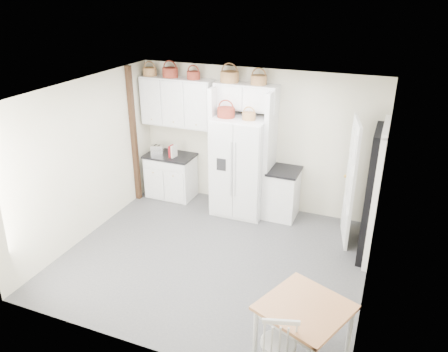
% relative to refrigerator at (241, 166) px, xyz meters
% --- Properties ---
extents(floor, '(4.50, 4.50, 0.00)m').
position_rel_refrigerator_xyz_m(floor, '(0.15, -1.61, -0.91)').
color(floor, '#555555').
rests_on(floor, ground).
extents(ceiling, '(4.50, 4.50, 0.00)m').
position_rel_refrigerator_xyz_m(ceiling, '(0.15, -1.61, 1.69)').
color(ceiling, white).
rests_on(ceiling, wall_back).
extents(wall_back, '(4.50, 0.00, 4.50)m').
position_rel_refrigerator_xyz_m(wall_back, '(0.15, 0.39, 0.39)').
color(wall_back, beige).
rests_on(wall_back, floor).
extents(wall_left, '(0.00, 4.00, 4.00)m').
position_rel_refrigerator_xyz_m(wall_left, '(-2.10, -1.61, 0.39)').
color(wall_left, beige).
rests_on(wall_left, floor).
extents(wall_right, '(0.00, 4.00, 4.00)m').
position_rel_refrigerator_xyz_m(wall_right, '(2.40, -1.61, 0.39)').
color(wall_right, beige).
rests_on(wall_right, floor).
extents(refrigerator, '(0.94, 0.75, 1.81)m').
position_rel_refrigerator_xyz_m(refrigerator, '(0.00, 0.00, 0.00)').
color(refrigerator, silver).
rests_on(refrigerator, floor).
extents(base_cab_left, '(0.91, 0.57, 0.84)m').
position_rel_refrigerator_xyz_m(base_cab_left, '(-1.49, 0.09, -0.49)').
color(base_cab_left, silver).
rests_on(base_cab_left, floor).
extents(base_cab_right, '(0.50, 0.60, 0.88)m').
position_rel_refrigerator_xyz_m(base_cab_right, '(0.79, 0.09, -0.47)').
color(base_cab_right, silver).
rests_on(base_cab_right, floor).
extents(dining_table, '(1.13, 1.13, 0.72)m').
position_rel_refrigerator_xyz_m(dining_table, '(1.85, -3.06, -0.55)').
color(dining_table, '#AC6842').
rests_on(dining_table, floor).
extents(windsor_chair, '(0.48, 0.45, 0.80)m').
position_rel_refrigerator_xyz_m(windsor_chair, '(1.65, -3.36, -0.51)').
color(windsor_chair, silver).
rests_on(windsor_chair, floor).
extents(counter_left, '(0.94, 0.61, 0.04)m').
position_rel_refrigerator_xyz_m(counter_left, '(-1.49, 0.09, -0.05)').
color(counter_left, black).
rests_on(counter_left, base_cab_left).
extents(counter_right, '(0.54, 0.64, 0.04)m').
position_rel_refrigerator_xyz_m(counter_right, '(0.79, 0.09, -0.01)').
color(counter_right, black).
rests_on(counter_right, base_cab_right).
extents(toaster, '(0.27, 0.20, 0.17)m').
position_rel_refrigerator_xyz_m(toaster, '(-1.76, 0.07, 0.05)').
color(toaster, silver).
rests_on(toaster, counter_left).
extents(cookbook_red, '(0.04, 0.15, 0.23)m').
position_rel_refrigerator_xyz_m(cookbook_red, '(-1.42, 0.01, 0.08)').
color(cookbook_red, '#A50C13').
rests_on(cookbook_red, counter_left).
extents(cookbook_cream, '(0.06, 0.16, 0.24)m').
position_rel_refrigerator_xyz_m(cookbook_cream, '(-1.36, 0.01, 0.09)').
color(cookbook_cream, beige).
rests_on(cookbook_cream, counter_left).
extents(basket_upper_a, '(0.26, 0.26, 0.15)m').
position_rel_refrigerator_xyz_m(basket_upper_a, '(-1.90, 0.22, 1.52)').
color(basket_upper_a, brown).
rests_on(basket_upper_a, upper_cabinet).
extents(basket_upper_b, '(0.29, 0.29, 0.17)m').
position_rel_refrigerator_xyz_m(basket_upper_b, '(-1.47, 0.22, 1.53)').
color(basket_upper_b, maroon).
rests_on(basket_upper_b, upper_cabinet).
extents(basket_upper_c, '(0.24, 0.24, 0.14)m').
position_rel_refrigerator_xyz_m(basket_upper_c, '(-1.00, 0.22, 1.51)').
color(basket_upper_c, maroon).
rests_on(basket_upper_c, upper_cabinet).
extents(basket_bridge_a, '(0.33, 0.33, 0.18)m').
position_rel_refrigerator_xyz_m(basket_bridge_a, '(-0.31, 0.22, 1.53)').
color(basket_bridge_a, brown).
rests_on(basket_bridge_a, bridge_cabinet).
extents(basket_bridge_b, '(0.28, 0.28, 0.16)m').
position_rel_refrigerator_xyz_m(basket_bridge_b, '(0.22, 0.22, 1.52)').
color(basket_bridge_b, brown).
rests_on(basket_bridge_b, bridge_cabinet).
extents(basket_fridge_a, '(0.31, 0.31, 0.16)m').
position_rel_refrigerator_xyz_m(basket_fridge_a, '(-0.25, -0.10, 0.99)').
color(basket_fridge_a, maroon).
rests_on(basket_fridge_a, refrigerator).
extents(basket_fridge_b, '(0.23, 0.23, 0.12)m').
position_rel_refrigerator_xyz_m(basket_fridge_b, '(0.17, -0.10, 0.97)').
color(basket_fridge_b, brown).
rests_on(basket_fridge_b, refrigerator).
extents(upper_cabinet, '(1.40, 0.34, 0.90)m').
position_rel_refrigerator_xyz_m(upper_cabinet, '(-1.35, 0.22, 0.99)').
color(upper_cabinet, silver).
rests_on(upper_cabinet, wall_back).
extents(bridge_cabinet, '(1.12, 0.34, 0.45)m').
position_rel_refrigerator_xyz_m(bridge_cabinet, '(0.00, 0.22, 1.22)').
color(bridge_cabinet, silver).
rests_on(bridge_cabinet, wall_back).
extents(fridge_panel_left, '(0.08, 0.60, 2.30)m').
position_rel_refrigerator_xyz_m(fridge_panel_left, '(-0.51, 0.09, 0.24)').
color(fridge_panel_left, silver).
rests_on(fridge_panel_left, floor).
extents(fridge_panel_right, '(0.08, 0.60, 2.30)m').
position_rel_refrigerator_xyz_m(fridge_panel_right, '(0.51, 0.09, 0.24)').
color(fridge_panel_right, silver).
rests_on(fridge_panel_right, floor).
extents(trim_post, '(0.09, 0.09, 2.60)m').
position_rel_refrigerator_xyz_m(trim_post, '(-2.05, -0.26, 0.39)').
color(trim_post, black).
rests_on(trim_post, floor).
extents(doorway_void, '(0.18, 0.85, 2.05)m').
position_rel_refrigerator_xyz_m(doorway_void, '(2.31, -0.61, 0.12)').
color(doorway_void, black).
rests_on(doorway_void, floor).
extents(door_slab, '(0.21, 0.79, 2.05)m').
position_rel_refrigerator_xyz_m(door_slab, '(1.95, -0.27, 0.12)').
color(door_slab, white).
rests_on(door_slab, floor).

